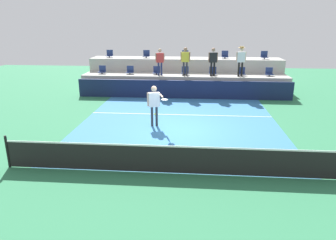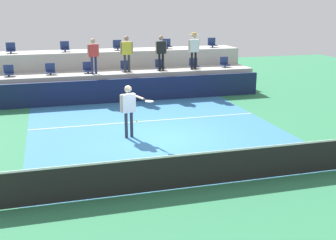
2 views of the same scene
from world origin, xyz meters
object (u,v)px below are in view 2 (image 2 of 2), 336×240
stadium_chair_lower_left (50,70)px  stadium_chair_lower_center (125,67)px  stadium_chair_lower_mid_left (88,68)px  stadium_chair_upper_left (65,47)px  spectator_in_grey (127,50)px  stadium_chair_lower_mid_right (160,66)px  tennis_player (129,106)px  spectator_leaning_on_rail (161,50)px  spectator_with_hat (194,47)px  stadium_chair_upper_center (117,46)px  stadium_chair_upper_right (167,45)px  spectator_in_white (93,53)px  tennis_ball (137,121)px  stadium_chair_lower_far_left (9,72)px  stadium_chair_upper_far_right (212,43)px  stadium_chair_lower_far_right (225,63)px  stadium_chair_upper_far_left (11,49)px  stadium_chair_lower_right (194,64)px

stadium_chair_lower_left → stadium_chair_lower_center: size_ratio=1.00×
stadium_chair_lower_mid_left → stadium_chair_upper_left: size_ratio=1.00×
spectator_in_grey → stadium_chair_lower_mid_right: bearing=12.5°
tennis_player → stadium_chair_lower_center: bearing=80.6°
spectator_leaning_on_rail → spectator_with_hat: size_ratio=0.94×
stadium_chair_upper_center → stadium_chair_upper_right: (2.69, 0.00, 0.00)m
spectator_in_white → tennis_ball: spectator_in_white is taller
stadium_chair_lower_far_left → stadium_chair_upper_far_right: stadium_chair_upper_far_right is taller
stadium_chair_lower_left → stadium_chair_upper_center: bearing=27.3°
spectator_with_hat → tennis_ball: bearing=-121.9°
stadium_chair_lower_mid_right → stadium_chair_lower_far_right: (3.49, 0.00, 0.00)m
spectator_with_hat → tennis_ball: size_ratio=26.89×
stadium_chair_lower_mid_left → tennis_ball: stadium_chair_lower_mid_left is taller
spectator_leaning_on_rail → stadium_chair_upper_center: bearing=129.2°
stadium_chair_lower_left → stadium_chair_lower_mid_left: (1.73, 0.00, 0.00)m
stadium_chair_upper_right → spectator_with_hat: 2.32m
spectator_leaning_on_rail → stadium_chair_lower_far_left: bearing=176.9°
spectator_leaning_on_rail → tennis_ball: (-2.72, -7.09, -1.51)m
spectator_in_white → stadium_chair_upper_center: bearing=55.6°
stadium_chair_lower_center → spectator_in_grey: bearing=-87.6°
stadium_chair_upper_far_left → stadium_chair_lower_right: bearing=-11.4°
stadium_chair_lower_far_right → spectator_in_white: spectator_in_white is taller
stadium_chair_upper_far_left → spectator_in_white: size_ratio=0.32×
stadium_chair_upper_left → stadium_chair_upper_center: 2.69m
stadium_chair_upper_far_right → spectator_with_hat: 2.85m
spectator_in_white → tennis_ball: bearing=-85.5°
stadium_chair_lower_mid_left → stadium_chair_lower_mid_right: same height
stadium_chair_lower_mid_left → stadium_chair_lower_center: 1.82m
stadium_chair_lower_mid_right → stadium_chair_upper_far_left: (-7.10, 1.80, 0.85)m
stadium_chair_upper_far_right → spectator_leaning_on_rail: bearing=-148.2°
stadium_chair_lower_mid_left → stadium_chair_upper_left: stadium_chair_upper_left is taller
stadium_chair_lower_mid_left → spectator_in_grey: spectator_in_grey is taller
stadium_chair_lower_right → tennis_player: bearing=-124.7°
stadium_chair_lower_right → stadium_chair_lower_far_right: bearing=0.0°
stadium_chair_lower_center → stadium_chair_lower_mid_right: bearing=0.0°
stadium_chair_lower_left → spectator_leaning_on_rail: bearing=-4.2°
stadium_chair_upper_left → stadium_chair_upper_far_right: (7.99, 0.00, 0.00)m
stadium_chair_upper_left → spectator_with_hat: (6.15, -2.18, 0.07)m
stadium_chair_upper_far_right → tennis_ball: stadium_chair_upper_far_right is taller
stadium_chair_upper_left → spectator_in_white: bearing=-61.4°
stadium_chair_lower_far_right → stadium_chair_upper_far_left: 10.78m
stadium_chair_lower_mid_right → stadium_chair_upper_center: size_ratio=1.00×
stadium_chair_lower_right → stadium_chair_upper_center: size_ratio=1.00×
stadium_chair_upper_right → tennis_ball: (-3.63, -9.27, -1.53)m
stadium_chair_lower_far_right → spectator_with_hat: size_ratio=0.28×
stadium_chair_lower_left → stadium_chair_lower_right: bearing=0.0°
stadium_chair_lower_right → stadium_chair_upper_right: size_ratio=1.00×
tennis_ball → tennis_player: bearing=97.9°
spectator_in_grey → tennis_player: bearing=-100.1°
stadium_chair_upper_center → stadium_chair_upper_right: same height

